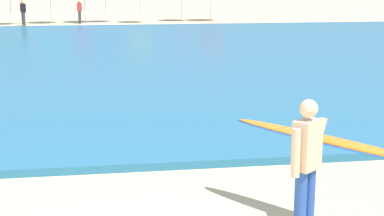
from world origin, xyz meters
name	(u,v)px	position (x,y,z in m)	size (l,w,h in m)	color
sea	(114,55)	(0.00, 18.01, 0.07)	(120.00, 28.00, 0.14)	teal
surfer_with_board	(318,152)	(2.17, 1.44, 1.04)	(2.07, 2.53, 1.73)	#284CA3
beachgoer_near_row_left	(80,11)	(-1.90, 34.88, 0.84)	(0.32, 0.20, 1.58)	#383842
beachgoer_near_row_mid	(23,12)	(-5.40, 33.91, 0.84)	(0.32, 0.20, 1.58)	#383842
beachgoer_near_row_right	(23,11)	(-5.60, 35.08, 0.84)	(0.32, 0.20, 1.58)	#383842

